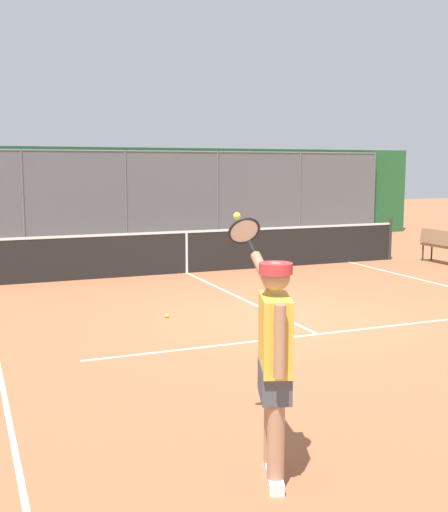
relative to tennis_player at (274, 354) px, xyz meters
The scene contains 7 objects.
ground_plane 5.36m from the tennis_player, 118.70° to the right, with size 60.00×60.00×0.00m, color #A8603D.
court_line_markings 4.26m from the tennis_player, 127.57° to the right, with size 8.71×10.56×0.01m.
fence_backdrop 15.86m from the tennis_player, 99.18° to the right, with size 21.05×1.37×2.97m.
tennis_net 9.74m from the tennis_player, 105.07° to the right, with size 11.19×0.09×1.07m.
tennis_player is the anchor object (origin of this frame).
tennis_ball_by_sideline 5.55m from the tennis_player, 98.68° to the right, with size 0.07×0.07×0.07m, color #D6E042.
courtside_bench 12.09m from the tennis_player, 136.75° to the right, with size 0.40×1.30×0.84m.
Camera 1 is at (4.64, 8.77, 2.39)m, focal length 44.86 mm.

